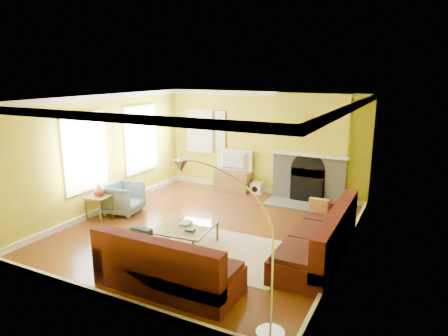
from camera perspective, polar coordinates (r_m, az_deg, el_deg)
The scene contains 27 objects.
floor at distance 8.41m, azimuth -2.24°, elevation -8.82°, with size 5.50×6.00×0.02m, color brown.
ceiling at distance 7.78m, azimuth -2.43°, elevation 10.02°, with size 5.50×6.00×0.02m, color white.
wall_back at distance 10.66m, azimuth 5.59°, elevation 3.60°, with size 5.50×0.02×2.70m, color gold.
wall_front at distance 5.66m, azimuth -17.43°, elevation -6.11°, with size 5.50×0.02×2.70m, color gold.
wall_left at distance 9.61m, azimuth -16.86°, elevation 1.96°, with size 0.02×6.00×2.70m, color gold.
wall_right at distance 7.10m, azimuth 17.52°, elevation -2.12°, with size 0.02×6.00×2.70m, color gold.
baseboard at distance 8.38m, azimuth -2.25°, elevation -8.37°, with size 5.50×6.00×0.12m, color white, non-canonical shape.
crown_molding at distance 7.79m, azimuth -2.42°, elevation 9.51°, with size 5.50×6.00×0.12m, color white, non-canonical shape.
window_left_near at distance 10.52m, azimuth -11.90°, elevation 4.06°, with size 0.06×1.22×1.72m, color white.
window_left_far at distance 9.14m, azimuth -19.32°, elevation 2.15°, with size 0.06×1.22×1.72m, color white.
window_back at distance 11.40m, azimuth -3.44°, elevation 5.31°, with size 0.82×0.06×1.22m, color white.
wall_art at distance 11.09m, azimuth -0.50°, elevation 5.36°, with size 0.34×0.04×1.14m, color white.
fireplace at distance 10.06m, azimuth 12.33°, elevation 2.73°, with size 1.80×0.40×2.70m, color gray, non-canonical shape.
mantel at distance 9.85m, azimuth 11.95°, elevation 1.93°, with size 1.92×0.22×0.08m, color white.
hearth at distance 9.88m, azimuth 11.12°, elevation -5.34°, with size 1.80×0.70×0.06m, color gray.
sunburst at distance 9.74m, azimuth 12.16°, elevation 5.97°, with size 0.70×0.04×0.70m, color olive, non-canonical shape.
rug at distance 7.42m, azimuth 0.01°, elevation -11.85°, with size 2.40×1.80×0.02m, color beige.
sectional_sofa at distance 7.15m, azimuth 2.65°, elevation -8.99°, with size 3.28×3.91×0.90m, color #4C1818, non-canonical shape.
coffee_table at distance 7.63m, azimuth -5.59°, elevation -9.62°, with size 1.00×1.00×0.40m, color white, non-canonical shape.
media_console at distance 10.95m, azimuth 1.30°, elevation -1.84°, with size 1.00×0.45×0.55m, color brown.
tv at distance 10.82m, azimuth 1.31°, elevation 1.07°, with size 1.02×0.13×0.59m, color black.
subwoofer at distance 10.78m, azimuth 4.72°, elevation -2.83°, with size 0.30×0.30×0.30m, color white.
armchair at distance 9.49m, azimuth -14.17°, elevation -4.23°, with size 0.76×0.78×0.71m, color slate.
side_table at distance 9.26m, azimuth -17.33°, elevation -5.41°, with size 0.50×0.50×0.55m, color brown, non-canonical shape.
vase at distance 9.14m, azimuth -17.51°, elevation -3.04°, with size 0.24×0.24×0.25m, color red.
book at distance 7.70m, azimuth -6.17°, elevation -7.71°, with size 0.20×0.27×0.03m, color white.
arc_lamp at distance 5.06m, azimuth 0.72°, elevation -11.43°, with size 1.35×0.36×2.12m, color silver, non-canonical shape.
Camera 1 is at (3.80, -6.77, 3.21)m, focal length 32.00 mm.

